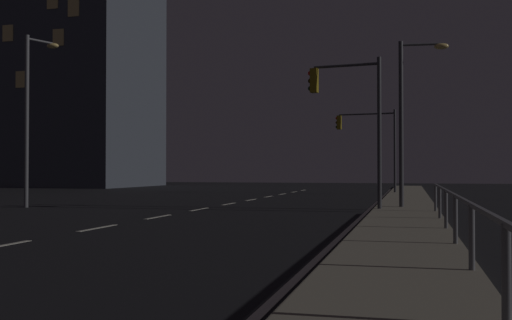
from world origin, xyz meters
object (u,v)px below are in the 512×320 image
Objects in this scene: street_lamp_mid_block at (32,105)px; traffic_light_near_left at (369,134)px; street_lamp_corner at (409,106)px; traffic_light_far_left at (350,105)px; building_distant at (35,31)px.

traffic_light_near_left is at bearing 54.23° from street_lamp_mid_block.
street_lamp_corner is (2.67, -16.12, 0.13)m from traffic_light_near_left.
street_lamp_mid_block is (-13.59, -0.81, 0.29)m from traffic_light_far_left.
street_lamp_mid_block is at bearing -172.27° from street_lamp_corner.
street_lamp_mid_block reaches higher than street_lamp_corner.
building_distant is (-34.65, 11.98, 11.90)m from traffic_light_near_left.
building_distant is (-37.32, 28.10, 11.77)m from street_lamp_corner.
traffic_light_far_left is at bearing -88.57° from traffic_light_near_left.
traffic_light_far_left is at bearing -149.07° from street_lamp_corner.
street_lamp_corner reaches higher than traffic_light_far_left.
traffic_light_near_left is 38.55m from building_distant.
traffic_light_far_left is 1.04× the size of traffic_light_near_left.
street_lamp_mid_block is (-13.16, -18.27, 0.38)m from traffic_light_near_left.
traffic_light_far_left is 0.87× the size of street_lamp_corner.
traffic_light_near_left is at bearing -19.07° from building_distant.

